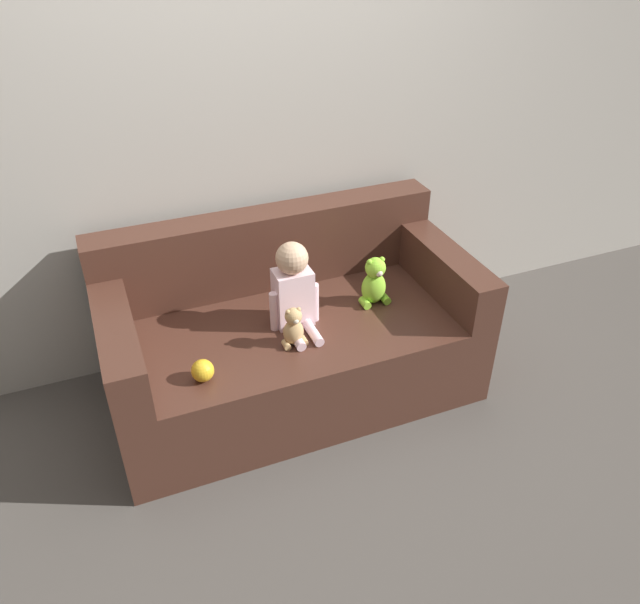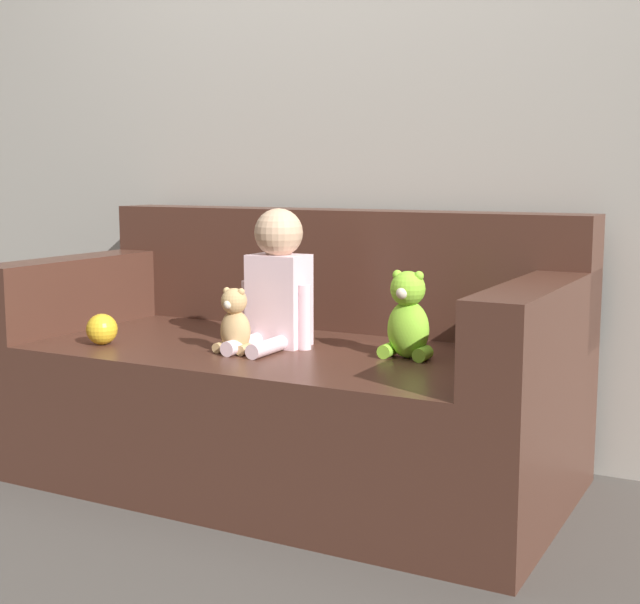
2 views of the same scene
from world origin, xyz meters
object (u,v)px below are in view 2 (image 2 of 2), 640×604
at_px(person_baby, 277,283).
at_px(teddy_bear_brown, 235,322).
at_px(toy_ball, 102,329).
at_px(plush_toy_side, 408,317).
at_px(couch, 292,382).

bearing_deg(person_baby, teddy_bear_brown, -110.71).
bearing_deg(toy_ball, teddy_bear_brown, 11.29).
bearing_deg(plush_toy_side, couch, 170.98).
height_order(couch, teddy_bear_brown, couch).
relative_size(plush_toy_side, toy_ball, 2.63).
xyz_separation_m(couch, person_baby, (-0.00, -0.09, 0.33)).
bearing_deg(plush_toy_side, teddy_bear_brown, -160.65).
bearing_deg(couch, plush_toy_side, -9.02).
relative_size(couch, teddy_bear_brown, 8.98).
bearing_deg(couch, toy_ball, -146.76).
bearing_deg(person_baby, plush_toy_side, 2.49).
relative_size(person_baby, plush_toy_side, 1.66).
bearing_deg(plush_toy_side, toy_ball, -164.40).
xyz_separation_m(person_baby, plush_toy_side, (0.43, 0.02, -0.08)).
xyz_separation_m(person_baby, toy_ball, (-0.50, -0.24, -0.15)).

